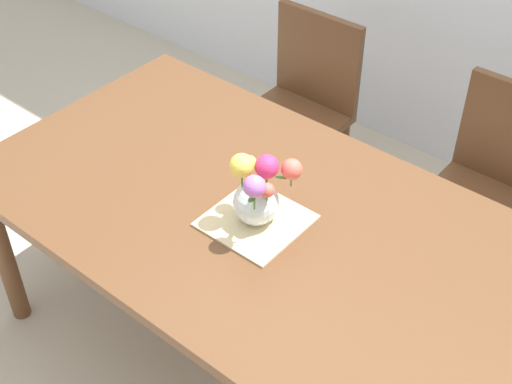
{
  "coord_description": "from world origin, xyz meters",
  "views": [
    {
      "loc": [
        1.08,
        -1.29,
        2.22
      ],
      "look_at": [
        0.04,
        -0.04,
        0.85
      ],
      "focal_mm": 49.81,
      "sensor_mm": 36.0,
      "label": 1
    }
  ],
  "objects": [
    {
      "name": "chair_right",
      "position": [
        0.45,
        0.87,
        0.52
      ],
      "size": [
        0.42,
        0.42,
        0.9
      ],
      "rotation": [
        0.0,
        0.0,
        3.14
      ],
      "color": "brown",
      "rests_on": "ground_plane"
    },
    {
      "name": "ground_plane",
      "position": [
        0.0,
        0.0,
        0.0
      ],
      "size": [
        12.0,
        12.0,
        0.0
      ],
      "primitive_type": "plane",
      "color": "#B7AD99"
    },
    {
      "name": "chair_left",
      "position": [
        -0.45,
        0.87,
        0.52
      ],
      "size": [
        0.42,
        0.42,
        0.9
      ],
      "rotation": [
        0.0,
        0.0,
        3.14
      ],
      "color": "brown",
      "rests_on": "ground_plane"
    },
    {
      "name": "dining_table",
      "position": [
        0.0,
        0.0,
        0.66
      ],
      "size": [
        1.85,
        1.05,
        0.73
      ],
      "color": "brown",
      "rests_on": "ground_plane"
    },
    {
      "name": "placemat",
      "position": [
        0.04,
        -0.04,
        0.74
      ],
      "size": [
        0.29,
        0.29,
        0.01
      ],
      "primitive_type": "cube",
      "color": "#CCB789",
      "rests_on": "dining_table"
    },
    {
      "name": "flower_vase",
      "position": [
        0.05,
        -0.04,
        0.86
      ],
      "size": [
        0.19,
        0.22,
        0.24
      ],
      "color": "silver",
      "rests_on": "placemat"
    }
  ]
}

